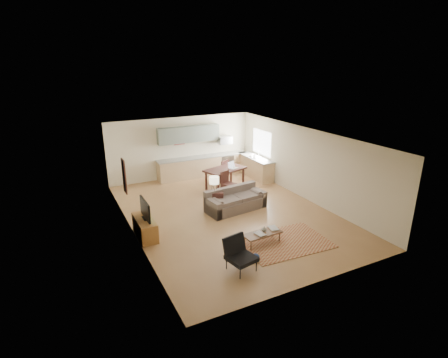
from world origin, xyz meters
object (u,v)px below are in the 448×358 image
armchair (242,255)px  tv_credenza (145,228)px  sofa (236,200)px  dining_table (225,178)px  coffee_table (262,238)px  console_table (214,201)px

armchair → tv_credenza: (-1.69, 2.85, -0.14)m
sofa → tv_credenza: bearing=-178.2°
armchair → dining_table: size_ratio=0.51×
armchair → coffee_table: bearing=25.9°
sofa → dining_table: bearing=66.0°
armchair → console_table: bearing=63.7°
console_table → dining_table: 2.29m
coffee_table → armchair: armchair is taller
sofa → coffee_table: 2.51m
armchair → console_table: size_ratio=1.21×
sofa → tv_credenza: sofa is taller
coffee_table → dining_table: dining_table is taller
tv_credenza → dining_table: 4.83m
sofa → coffee_table: (-0.48, -2.46, -0.21)m
sofa → console_table: 0.76m
sofa → dining_table: size_ratio=1.34×
armchair → tv_credenza: size_ratio=0.68×
dining_table → coffee_table: bearing=-121.8°
sofa → console_table: sofa is taller
sofa → console_table: size_ratio=3.17×
tv_credenza → dining_table: size_ratio=0.76×
armchair → console_table: 3.79m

